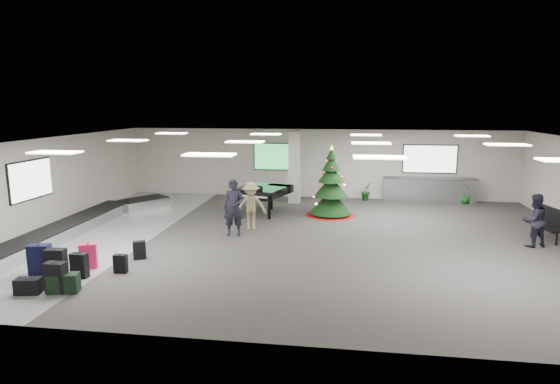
# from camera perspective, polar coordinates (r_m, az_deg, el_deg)

# --- Properties ---
(ground) EXTENTS (18.00, 18.00, 0.00)m
(ground) POSITION_cam_1_polar(r_m,az_deg,el_deg) (15.47, 3.17, -5.62)
(ground) COLOR #3A3735
(ground) RESTS_ON ground
(room_envelope) EXTENTS (18.02, 14.02, 3.21)m
(room_envelope) POSITION_cam_1_polar(r_m,az_deg,el_deg) (15.69, 2.08, 3.32)
(room_envelope) COLOR #B5ADA5
(room_envelope) RESTS_ON ground
(baggage_carousel) EXTENTS (2.28, 9.71, 0.43)m
(baggage_carousel) POSITION_cam_1_polar(r_m,az_deg,el_deg) (17.77, -22.98, -3.61)
(baggage_carousel) COLOR silver
(baggage_carousel) RESTS_ON ground
(service_counter) EXTENTS (4.05, 0.65, 1.08)m
(service_counter) POSITION_cam_1_polar(r_m,az_deg,el_deg) (22.11, 17.73, 0.27)
(service_counter) COLOR silver
(service_counter) RESTS_ON ground
(suitcase_0) EXTENTS (0.47, 0.27, 0.75)m
(suitcase_0) POSITION_cam_1_polar(r_m,az_deg,el_deg) (12.19, -25.63, -9.39)
(suitcase_0) COLOR black
(suitcase_0) RESTS_ON ground
(suitcase_1) EXTENTS (0.43, 0.24, 0.66)m
(suitcase_1) POSITION_cam_1_polar(r_m,az_deg,el_deg) (12.96, -23.25, -8.24)
(suitcase_1) COLOR black
(suitcase_1) RESTS_ON ground
(pink_suitcase) EXTENTS (0.50, 0.39, 0.70)m
(pink_suitcase) POSITION_cam_1_polar(r_m,az_deg,el_deg) (13.59, -22.31, -7.23)
(pink_suitcase) COLOR #EA1E51
(pink_suitcase) RESTS_ON ground
(suitcase_3) EXTENTS (0.40, 0.33, 0.54)m
(suitcase_3) POSITION_cam_1_polar(r_m,az_deg,el_deg) (13.93, -16.77, -6.79)
(suitcase_3) COLOR black
(suitcase_3) RESTS_ON ground
(navy_suitcase) EXTENTS (0.57, 0.39, 0.83)m
(navy_suitcase) POSITION_cam_1_polar(r_m,az_deg,el_deg) (13.56, -27.21, -7.38)
(navy_suitcase) COLOR black
(navy_suitcase) RESTS_ON ground
(suitcase_5) EXTENTS (0.52, 0.31, 0.77)m
(suitcase_5) POSITION_cam_1_polar(r_m,az_deg,el_deg) (13.22, -25.63, -7.83)
(suitcase_5) COLOR black
(suitcase_5) RESTS_ON ground
(green_duffel) EXTENTS (0.73, 0.48, 0.47)m
(green_duffel) POSITION_cam_1_polar(r_m,az_deg,el_deg) (12.19, -24.87, -10.04)
(green_duffel) COLOR black
(green_duffel) RESTS_ON ground
(suitcase_7) EXTENTS (0.35, 0.19, 0.51)m
(suitcase_7) POSITION_cam_1_polar(r_m,az_deg,el_deg) (12.98, -18.86, -8.27)
(suitcase_7) COLOR black
(suitcase_7) RESTS_ON ground
(black_duffel) EXTENTS (0.61, 0.41, 0.39)m
(black_duffel) POSITION_cam_1_polar(r_m,az_deg,el_deg) (12.48, -28.33, -10.05)
(black_duffel) COLOR black
(black_duffel) RESTS_ON ground
(christmas_tree) EXTENTS (1.96, 1.96, 2.79)m
(christmas_tree) POSITION_cam_1_polar(r_m,az_deg,el_deg) (18.47, 6.22, 0.05)
(christmas_tree) COLOR maroon
(christmas_tree) RESTS_ON ground
(grand_piano) EXTENTS (2.25, 2.60, 1.26)m
(grand_piano) POSITION_cam_1_polar(r_m,az_deg,el_deg) (18.68, -2.20, 0.05)
(grand_piano) COLOR black
(grand_piano) RESTS_ON ground
(bench) EXTENTS (0.85, 1.72, 1.05)m
(bench) POSITION_cam_1_polar(r_m,az_deg,el_deg) (17.44, 29.95, -3.18)
(bench) COLOR black
(bench) RESTS_ON ground
(traveler_a) EXTENTS (0.74, 0.53, 1.90)m
(traveler_a) POSITION_cam_1_polar(r_m,az_deg,el_deg) (15.58, -5.65, -1.93)
(traveler_a) COLOR black
(traveler_a) RESTS_ON ground
(traveler_b) EXTENTS (1.19, 0.85, 1.66)m
(traveler_b) POSITION_cam_1_polar(r_m,az_deg,el_deg) (16.42, -3.56, -1.67)
(traveler_b) COLOR #988A5E
(traveler_b) RESTS_ON ground
(traveler_bench) EXTENTS (0.98, 0.88, 1.66)m
(traveler_bench) POSITION_cam_1_polar(r_m,az_deg,el_deg) (16.32, 28.56, -3.06)
(traveler_bench) COLOR black
(traveler_bench) RESTS_ON ground
(potted_plant_left) EXTENTS (0.61, 0.62, 0.87)m
(potted_plant_left) POSITION_cam_1_polar(r_m,az_deg,el_deg) (21.68, 10.46, 0.11)
(potted_plant_left) COLOR #16451A
(potted_plant_left) RESTS_ON ground
(potted_plant_right) EXTENTS (0.67, 0.67, 0.87)m
(potted_plant_right) POSITION_cam_1_polar(r_m,az_deg,el_deg) (22.22, 21.67, -0.22)
(potted_plant_right) COLOR #16451A
(potted_plant_right) RESTS_ON ground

